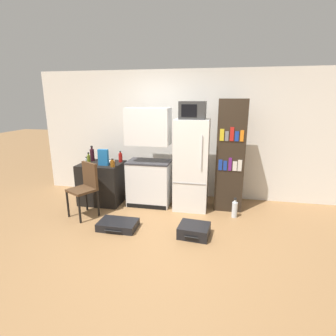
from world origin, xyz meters
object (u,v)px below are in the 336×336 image
(kitchen_hutch, at_px, (149,161))
(suitcase_small_flat, at_px, (118,225))
(bottle_wine_dark, at_px, (92,155))
(microwave, at_px, (193,110))
(refrigerator, at_px, (191,165))
(bookshelf, at_px, (230,156))
(suitcase_large_flat, at_px, (194,230))
(bottle_olive_oil, at_px, (89,161))
(bottle_clear_short, at_px, (86,162))
(cereal_box, at_px, (103,157))
(water_bottle_front, at_px, (235,209))
(bottle_amber_beer, at_px, (113,164))
(bottle_ketchup_red, at_px, (120,157))
(side_table, at_px, (102,183))
(bowl, at_px, (111,162))
(chair, at_px, (86,185))

(kitchen_hutch, distance_m, suitcase_small_flat, 1.36)
(bottle_wine_dark, distance_m, suitcase_small_flat, 1.72)
(kitchen_hutch, xyz_separation_m, microwave, (0.80, -0.02, 0.94))
(refrigerator, height_order, suitcase_small_flat, refrigerator)
(refrigerator, xyz_separation_m, bookshelf, (0.68, 0.10, 0.17))
(refrigerator, height_order, suitcase_large_flat, refrigerator)
(kitchen_hutch, height_order, bottle_olive_oil, kitchen_hutch)
(microwave, bearing_deg, bottle_clear_short, -172.18)
(cereal_box, distance_m, suitcase_large_flat, 2.17)
(bottle_olive_oil, relative_size, water_bottle_front, 0.75)
(kitchen_hutch, xyz_separation_m, bottle_clear_short, (-1.13, -0.29, -0.00))
(refrigerator, bearing_deg, kitchen_hutch, 178.52)
(bottle_amber_beer, relative_size, bottle_ketchup_red, 0.71)
(side_table, distance_m, refrigerator, 1.79)
(water_bottle_front, bearing_deg, microwave, 160.67)
(refrigerator, xyz_separation_m, bottle_olive_oil, (-1.84, -0.33, 0.07))
(bottle_ketchup_red, bearing_deg, microwave, -4.99)
(bottle_ketchup_red, xyz_separation_m, cereal_box, (-0.21, -0.32, 0.06))
(bottle_clear_short, height_order, water_bottle_front, bottle_clear_short)
(side_table, bearing_deg, suitcase_large_flat, -27.56)
(side_table, height_order, bottle_clear_short, bottle_clear_short)
(microwave, bearing_deg, suitcase_large_flat, -80.56)
(side_table, xyz_separation_m, bottle_olive_oil, (-0.10, -0.27, 0.50))
(microwave, xyz_separation_m, bottle_ketchup_red, (-1.41, 0.12, -0.92))
(bookshelf, bearing_deg, bowl, -178.01)
(bowl, bearing_deg, bottle_ketchup_red, 31.99)
(bowl, relative_size, chair, 0.15)
(bowl, height_order, cereal_box, cereal_box)
(bottle_ketchup_red, bearing_deg, suitcase_large_flat, -36.62)
(suitcase_large_flat, bearing_deg, bottle_wine_dark, 157.75)
(microwave, relative_size, bottle_wine_dark, 1.46)
(refrigerator, xyz_separation_m, bowl, (-1.57, 0.02, -0.02))
(side_table, relative_size, chair, 0.85)
(refrigerator, bearing_deg, bottle_olive_oil, -169.83)
(bottle_clear_short, relative_size, bottle_ketchup_red, 0.76)
(bottle_amber_beer, xyz_separation_m, cereal_box, (-0.21, 0.08, 0.09))
(cereal_box, bearing_deg, suitcase_small_flat, -55.71)
(bottle_wine_dark, distance_m, bottle_olive_oil, 0.44)
(bowl, bearing_deg, cereal_box, -103.92)
(microwave, height_order, bottle_wine_dark, microwave)
(bottle_wine_dark, xyz_separation_m, chair, (0.25, -0.77, -0.35))
(bottle_amber_beer, height_order, bowl, bottle_amber_beer)
(suitcase_large_flat, bearing_deg, bottle_amber_beer, 159.41)
(bookshelf, xyz_separation_m, bottle_ketchup_red, (-2.09, 0.02, -0.12))
(kitchen_hutch, distance_m, bottle_amber_beer, 0.68)
(chair, bearing_deg, refrigerator, 50.05)
(side_table, bearing_deg, bookshelf, 3.78)
(bottle_wine_dark, xyz_separation_m, bowl, (0.42, -0.06, -0.11))
(chair, distance_m, water_bottle_front, 2.60)
(microwave, distance_m, water_bottle_front, 1.85)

